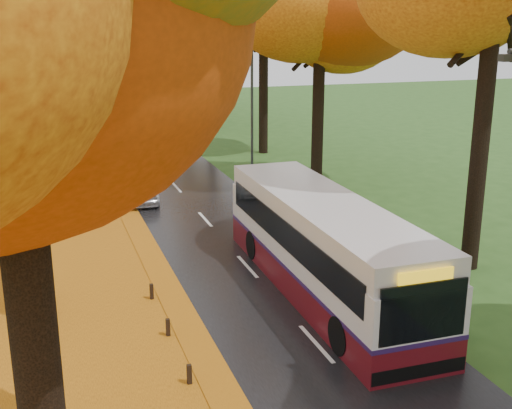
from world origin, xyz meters
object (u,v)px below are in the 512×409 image
streetlamp_far (166,68)px  streetlamp_mid (247,95)px  car_dark (109,141)px  bus (323,244)px  car_white (141,187)px  car_silver (115,149)px

streetlamp_far → streetlamp_mid: bearing=-90.0°
streetlamp_far → car_dark: bearing=-120.5°
streetlamp_far → bus: streetlamp_far is taller
car_white → car_dark: bearing=95.2°
bus → car_dark: bus is taller
streetlamp_mid → bus: (-2.32, -14.81, -3.08)m
streetlamp_mid → car_white: bearing=-162.2°
streetlamp_far → car_white: (-6.12, -23.97, -4.00)m
streetlamp_mid → bus: size_ratio=0.69×
car_silver → car_dark: 3.39m
car_silver → car_white: bearing=-82.0°
streetlamp_mid → streetlamp_far: (0.00, 22.00, 0.00)m
car_white → streetlamp_mid: bearing=23.2°
streetlamp_far → car_dark: size_ratio=2.06×
streetlamp_mid → car_white: size_ratio=2.04×
streetlamp_far → car_silver: streetlamp_far is taller
car_white → car_silver: size_ratio=0.99×
streetlamp_far → car_dark: streetlamp_far is taller
streetlamp_far → car_dark: (-6.07, -10.30, -4.11)m
streetlamp_mid → bus: bearing=-98.9°
streetlamp_mid → bus: 15.30m
streetlamp_mid → car_white: 7.57m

